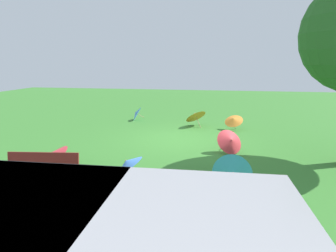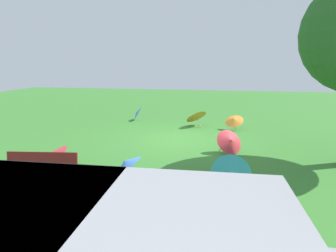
{
  "view_description": "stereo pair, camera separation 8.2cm",
  "coord_description": "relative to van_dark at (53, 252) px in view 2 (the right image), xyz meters",
  "views": [
    {
      "loc": [
        -1.39,
        10.4,
        2.85
      ],
      "look_at": [
        0.39,
        0.38,
        0.6
      ],
      "focal_mm": 30.83,
      "sensor_mm": 36.0,
      "label": 1
    },
    {
      "loc": [
        -1.47,
        10.38,
        2.85
      ],
      "look_at": [
        0.39,
        0.38,
        0.6
      ],
      "focal_mm": 30.83,
      "sensor_mm": 36.0,
      "label": 2
    }
  ],
  "objects": [
    {
      "name": "ground",
      "position": [
        -0.2,
        -7.99,
        -0.91
      ],
      "size": [
        40.0,
        40.0,
        0.0
      ],
      "primitive_type": "plane",
      "color": "#387A2D"
    },
    {
      "name": "van_dark",
      "position": [
        0.0,
        0.0,
        0.0
      ],
      "size": [
        4.67,
        2.26,
        1.53
      ],
      "color": "#99999E",
      "rests_on": "ground"
    },
    {
      "name": "park_bench",
      "position": [
        2.23,
        -3.23,
        -0.45
      ],
      "size": [
        1.65,
        0.69,
        0.9
      ],
      "color": "maroon",
      "rests_on": "ground"
    },
    {
      "name": "parasol_red_0",
      "position": [
        2.76,
        -4.34,
        -0.5
      ],
      "size": [
        1.12,
        1.14,
        0.74
      ],
      "color": "tan",
      "rests_on": "ground"
    },
    {
      "name": "parasol_orange_0",
      "position": [
        -2.23,
        -9.93,
        -0.45
      ],
      "size": [
        1.0,
        0.98,
        0.72
      ],
      "color": "tan",
      "rests_on": "ground"
    },
    {
      "name": "parasol_blue_0",
      "position": [
        2.47,
        -11.31,
        -0.55
      ],
      "size": [
        0.67,
        0.8,
        0.72
      ],
      "color": "tan",
      "rests_on": "ground"
    },
    {
      "name": "parasol_red_1",
      "position": [
        -2.0,
        -6.64,
        -0.5
      ],
      "size": [
        1.07,
        1.01,
        0.8
      ],
      "color": "tan",
      "rests_on": "ground"
    },
    {
      "name": "parasol_orange_1",
      "position": [
        -0.55,
        -10.42,
        -0.39
      ],
      "size": [
        1.26,
        1.26,
        0.88
      ],
      "color": "tan",
      "rests_on": "ground"
    },
    {
      "name": "parasol_teal_0",
      "position": [
        -1.96,
        -3.79,
        -0.48
      ],
      "size": [
        0.97,
        0.9,
        0.86
      ],
      "color": "tan",
      "rests_on": "ground"
    },
    {
      "name": "parasol_blue_2",
      "position": [
        0.52,
        -3.9,
        -0.44
      ],
      "size": [
        0.78,
        0.81,
        0.75
      ],
      "color": "tan",
      "rests_on": "ground"
    }
  ]
}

